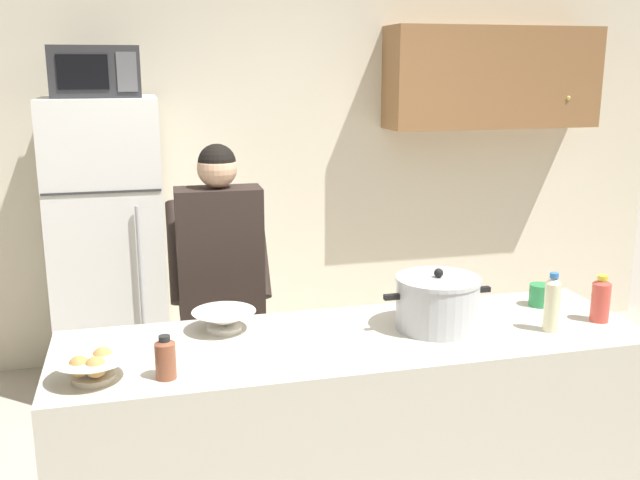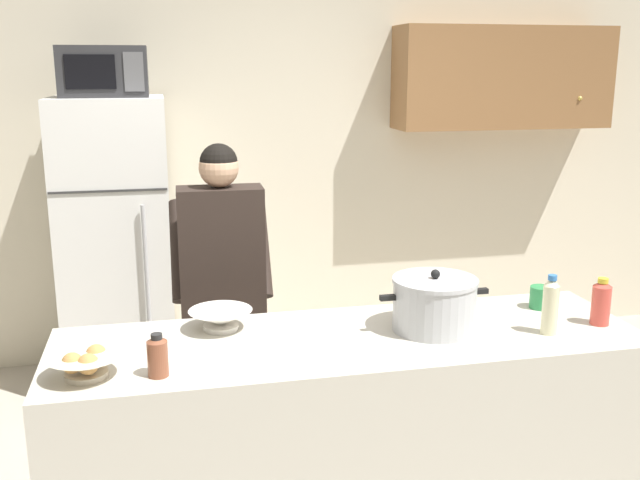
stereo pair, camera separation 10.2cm
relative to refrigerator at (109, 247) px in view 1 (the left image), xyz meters
The scene contains 12 objects.
back_wall_unit 1.37m from the refrigerator, 19.01° to the left, with size 6.00×0.48×2.60m.
kitchen_island 2.13m from the refrigerator, 62.50° to the right, with size 2.25×0.68×0.92m, color beige.
refrigerator is the anchor object (origin of this frame).
microwave 1.02m from the refrigerator, 89.93° to the right, with size 0.48×0.37×0.28m.
person_near_pot 1.15m from the refrigerator, 61.58° to the right, with size 0.49×0.41×1.58m.
cooking_pot 2.26m from the refrigerator, 54.82° to the right, with size 0.44×0.33×0.24m.
coffee_mug 2.51m from the refrigerator, 42.76° to the right, with size 0.13×0.09×0.10m.
bread_bowl 2.02m from the refrigerator, 89.72° to the right, with size 0.26×0.26×0.10m.
empty_bowl 1.73m from the refrigerator, 73.80° to the right, with size 0.25×0.25×0.08m.
bottle_near_edge 2.63m from the refrigerator, 49.13° to the right, with size 0.06×0.06×0.24m.
bottle_mid_counter 2.07m from the refrigerator, 83.25° to the right, with size 0.07×0.07×0.15m.
bottle_far_corner 2.76m from the refrigerator, 44.47° to the right, with size 0.07×0.07×0.19m.
Camera 1 is at (-0.78, -2.47, 1.93)m, focal length 40.36 mm.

